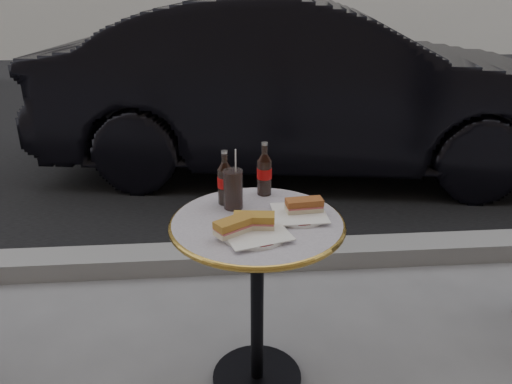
{
  "coord_description": "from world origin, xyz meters",
  "views": [
    {
      "loc": [
        -0.13,
        -1.57,
        1.52
      ],
      "look_at": [
        0.0,
        0.05,
        0.82
      ],
      "focal_mm": 35.0,
      "sensor_mm": 36.0,
      "label": 1
    }
  ],
  "objects": [
    {
      "name": "sandwich_right",
      "position": [
        0.17,
        0.04,
        0.77
      ],
      "size": [
        0.14,
        0.07,
        0.05
      ],
      "primitive_type": "cube",
      "rotation": [
        0.0,
        0.0,
        0.1
      ],
      "color": "#995227",
      "rests_on": "plate_right"
    },
    {
      "name": "sandwich_left_a",
      "position": [
        -0.08,
        -0.11,
        0.77
      ],
      "size": [
        0.15,
        0.13,
        0.05
      ],
      "primitive_type": "cube",
      "rotation": [
        0.0,
        0.0,
        0.59
      ],
      "color": "#AF782C",
      "rests_on": "plate_left"
    },
    {
      "name": "curb",
      "position": [
        0.0,
        0.9,
        0.05
      ],
      "size": [
        40.0,
        0.2,
        0.12
      ],
      "primitive_type": "cube",
      "color": "gray",
      "rests_on": "ground"
    },
    {
      "name": "parked_car",
      "position": [
        0.63,
        2.47,
        0.7
      ],
      "size": [
        2.09,
        4.42,
        1.4
      ],
      "primitive_type": "imported",
      "rotation": [
        0.0,
        0.0,
        1.42
      ],
      "color": "black",
      "rests_on": "ground"
    },
    {
      "name": "cola_bottle_right",
      "position": [
        0.05,
        0.23,
        0.84
      ],
      "size": [
        0.08,
        0.08,
        0.21
      ],
      "primitive_type": null,
      "rotation": [
        0.0,
        0.0,
        -0.4
      ],
      "color": "black",
      "rests_on": "bistro_table"
    },
    {
      "name": "asphalt_road",
      "position": [
        0.0,
        5.0,
        0.0
      ],
      "size": [
        40.0,
        8.0,
        0.0
      ],
      "primitive_type": "cube",
      "color": "black",
      "rests_on": "ground"
    },
    {
      "name": "cola_bottle_left",
      "position": [
        -0.11,
        0.16,
        0.84
      ],
      "size": [
        0.06,
        0.06,
        0.21
      ],
      "primitive_type": null,
      "rotation": [
        0.0,
        0.0,
        -0.05
      ],
      "color": "black",
      "rests_on": "bistro_table"
    },
    {
      "name": "plate_left",
      "position": [
        -0.02,
        -0.11,
        0.74
      ],
      "size": [
        0.24,
        0.24,
        0.01
      ],
      "primitive_type": "cylinder",
      "rotation": [
        0.0,
        0.0,
        0.12
      ],
      "color": "white",
      "rests_on": "bistro_table"
    },
    {
      "name": "cola_glass",
      "position": [
        -0.08,
        0.11,
        0.81
      ],
      "size": [
        0.08,
        0.08,
        0.15
      ],
      "primitive_type": "cylinder",
      "rotation": [
        0.0,
        0.0,
        -0.09
      ],
      "color": "black",
      "rests_on": "bistro_table"
    },
    {
      "name": "sandwich_left_b",
      "position": [
        -0.02,
        -0.08,
        0.77
      ],
      "size": [
        0.14,
        0.08,
        0.05
      ],
      "primitive_type": "cube",
      "rotation": [
        0.0,
        0.0,
        -0.12
      ],
      "color": "#B5822E",
      "rests_on": "plate_left"
    },
    {
      "name": "ground",
      "position": [
        0.0,
        0.0,
        0.0
      ],
      "size": [
        80.0,
        80.0,
        0.0
      ],
      "primitive_type": "plane",
      "color": "slate",
      "rests_on": "ground"
    },
    {
      "name": "bistro_table",
      "position": [
        0.0,
        0.0,
        0.37
      ],
      "size": [
        0.62,
        0.62,
        0.73
      ],
      "primitive_type": null,
      "color": "#BAB2C4",
      "rests_on": "ground"
    },
    {
      "name": "plate_right",
      "position": [
        0.15,
        0.02,
        0.74
      ],
      "size": [
        0.22,
        0.22,
        0.01
      ],
      "primitive_type": "cylinder",
      "rotation": [
        0.0,
        0.0,
        -0.14
      ],
      "color": "white",
      "rests_on": "bistro_table"
    }
  ]
}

